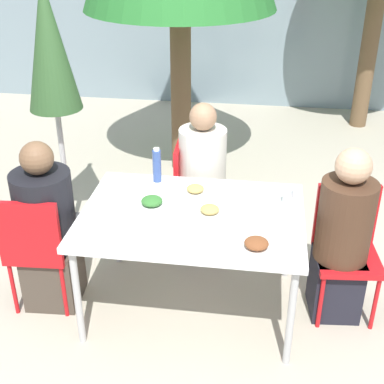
{
  "coord_description": "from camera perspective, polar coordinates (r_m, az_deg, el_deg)",
  "views": [
    {
      "loc": [
        0.41,
        -2.84,
        2.42
      ],
      "look_at": [
        0.0,
        0.0,
        0.88
      ],
      "focal_mm": 50.0,
      "sensor_mm": 36.0,
      "label": 1
    }
  ],
  "objects": [
    {
      "name": "ground_plane",
      "position": [
        3.75,
        -0.0,
        -11.96
      ],
      "size": [
        24.0,
        24.0,
        0.0
      ],
      "primitive_type": "plane",
      "color": "#B2A893"
    },
    {
      "name": "dining_table",
      "position": [
        3.36,
        -0.0,
        -3.05
      ],
      "size": [
        1.39,
        0.99,
        0.73
      ],
      "color": "white",
      "rests_on": "ground"
    },
    {
      "name": "chair_left",
      "position": [
        3.59,
        -16.21,
        -5.32
      ],
      "size": [
        0.42,
        0.42,
        0.86
      ],
      "rotation": [
        0.0,
        0.0,
        0.06
      ],
      "color": "red",
      "rests_on": "ground"
    },
    {
      "name": "person_left",
      "position": [
        3.62,
        -15.14,
        -4.1
      ],
      "size": [
        0.38,
        0.38,
        1.18
      ],
      "rotation": [
        0.0,
        0.0,
        0.06
      ],
      "color": "#473D33",
      "rests_on": "ground"
    },
    {
      "name": "chair_right",
      "position": [
        3.62,
        16.12,
        -5.06
      ],
      "size": [
        0.44,
        0.44,
        0.86
      ],
      "rotation": [
        0.0,
        0.0,
        -3.05
      ],
      "color": "red",
      "rests_on": "ground"
    },
    {
      "name": "person_right",
      "position": [
        3.51,
        15.71,
        -4.98
      ],
      "size": [
        0.34,
        0.34,
        1.19
      ],
      "rotation": [
        0.0,
        0.0,
        -3.05
      ],
      "color": "black",
      "rests_on": "ground"
    },
    {
      "name": "chair_far",
      "position": [
        4.14,
        0.06,
        0.59
      ],
      "size": [
        0.41,
        0.41,
        0.86
      ],
      "rotation": [
        0.0,
        0.0,
        -1.53
      ],
      "color": "red",
      "rests_on": "ground"
    },
    {
      "name": "person_far",
      "position": [
        4.06,
        1.11,
        0.93
      ],
      "size": [
        0.35,
        0.35,
        1.2
      ],
      "rotation": [
        0.0,
        0.0,
        -1.53
      ],
      "color": "#383842",
      "rests_on": "ground"
    },
    {
      "name": "closed_umbrella",
      "position": [
        4.12,
        -14.9,
        14.0
      ],
      "size": [
        0.4,
        0.4,
        2.03
      ],
      "color": "#333333",
      "rests_on": "ground"
    },
    {
      "name": "plate_0",
      "position": [
        3.55,
        0.35,
        0.15
      ],
      "size": [
        0.21,
        0.21,
        0.06
      ],
      "color": "white",
      "rests_on": "dining_table"
    },
    {
      "name": "plate_1",
      "position": [
        3.31,
        1.91,
        -2.07
      ],
      "size": [
        0.21,
        0.21,
        0.06
      ],
      "color": "white",
      "rests_on": "dining_table"
    },
    {
      "name": "plate_2",
      "position": [
        3.4,
        -4.3,
        -1.19
      ],
      "size": [
        0.25,
        0.25,
        0.07
      ],
      "color": "white",
      "rests_on": "dining_table"
    },
    {
      "name": "plate_3",
      "position": [
        3.0,
        6.87,
        -5.7
      ],
      "size": [
        0.25,
        0.25,
        0.07
      ],
      "color": "white",
      "rests_on": "dining_table"
    },
    {
      "name": "bottle",
      "position": [
        3.68,
        -3.76,
        2.85
      ],
      "size": [
        0.06,
        0.06,
        0.25
      ],
      "color": "#334C8E",
      "rests_on": "dining_table"
    },
    {
      "name": "drinking_cup",
      "position": [
        3.47,
        10.2,
        -0.42
      ],
      "size": [
        0.07,
        0.07,
        0.11
      ],
      "color": "silver",
      "rests_on": "dining_table"
    },
    {
      "name": "salad_bowl",
      "position": [
        3.38,
        5.72,
        -1.36
      ],
      "size": [
        0.15,
        0.15,
        0.06
      ],
      "color": "white",
      "rests_on": "dining_table"
    }
  ]
}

